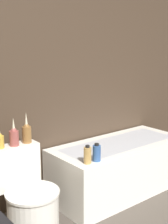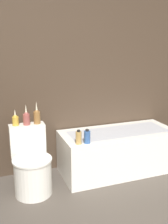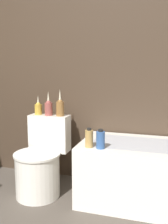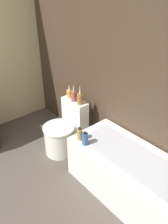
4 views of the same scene
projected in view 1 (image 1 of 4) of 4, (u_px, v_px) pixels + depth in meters
name	position (u px, v px, depth m)	size (l,w,h in m)	color
wall_back_tiled	(32.00, 72.00, 2.90)	(6.40, 0.06, 2.60)	#423326
bathtub	(119.00, 167.00, 3.33)	(1.49, 0.65, 0.54)	white
toilet	(28.00, 202.00, 2.55)	(0.43, 0.59, 0.73)	white
vase_silver	(14.00, 136.00, 2.59)	(0.08, 0.08, 0.24)	#994C47
vase_bronze	(27.00, 132.00, 2.67)	(0.08, 0.08, 0.27)	olive
shampoo_bottle_tall	(88.00, 155.00, 2.70)	(0.07, 0.07, 0.17)	tan
shampoo_bottle_short	(97.00, 153.00, 2.75)	(0.07, 0.07, 0.16)	#335999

